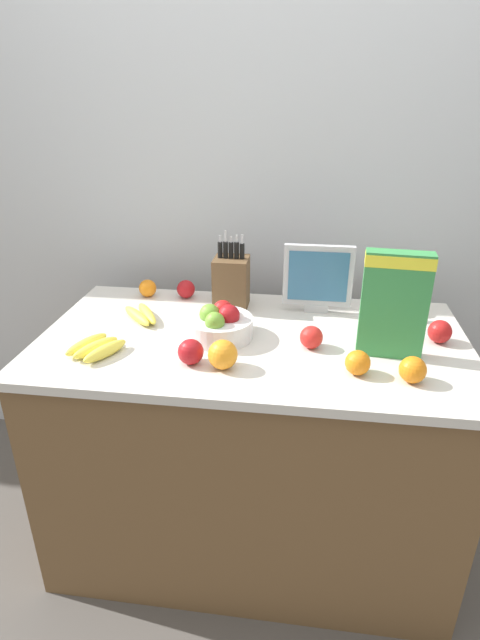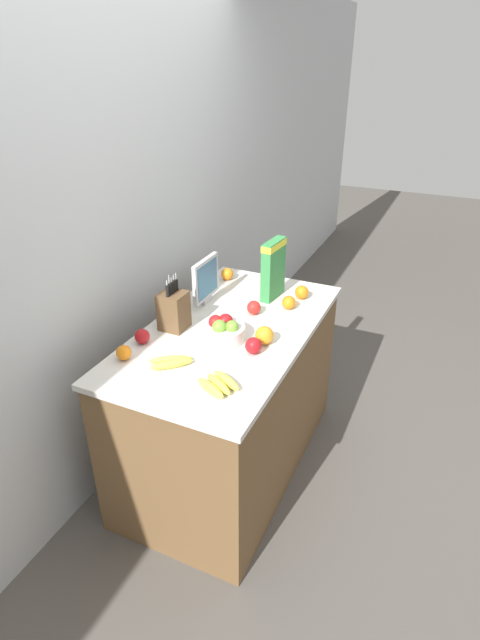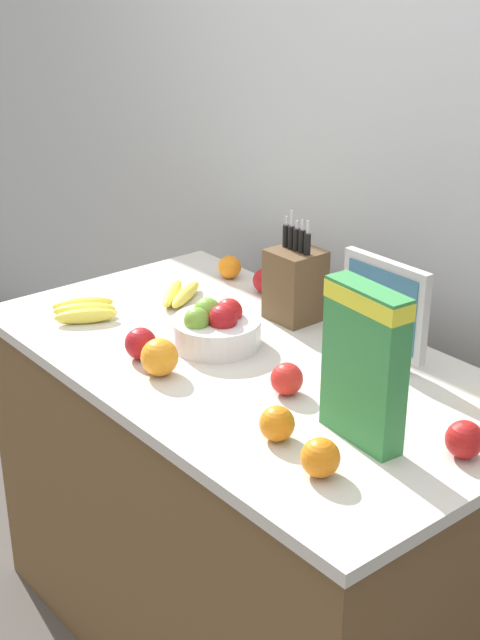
{
  "view_description": "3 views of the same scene",
  "coord_description": "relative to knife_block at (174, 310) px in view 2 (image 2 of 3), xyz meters",
  "views": [
    {
      "loc": [
        0.16,
        -1.5,
        1.65
      ],
      "look_at": [
        -0.05,
        0.01,
        0.95
      ],
      "focal_mm": 28.0,
      "sensor_mm": 36.0,
      "label": 1
    },
    {
      "loc": [
        -1.97,
        -0.97,
        2.13
      ],
      "look_at": [
        0.01,
        -0.06,
        0.95
      ],
      "focal_mm": 28.0,
      "sensor_mm": 36.0,
      "label": 2
    },
    {
      "loc": [
        1.5,
        -1.26,
        1.85
      ],
      "look_at": [
        -0.03,
        -0.01,
        0.99
      ],
      "focal_mm": 50.0,
      "sensor_mm": 36.0,
      "label": 3
    }
  ],
  "objects": [
    {
      "name": "small_monitor",
      "position": [
        0.32,
        -0.01,
        0.04
      ],
      "size": [
        0.25,
        0.03,
        0.26
      ],
      "color": "#B7B7BC",
      "rests_on": "counter"
    },
    {
      "name": "apple_near_bananas",
      "position": [
        0.72,
        -0.21,
        -0.06
      ],
      "size": [
        0.08,
        0.08,
        0.08
      ],
      "primitive_type": "sphere",
      "color": "red",
      "rests_on": "counter"
    },
    {
      "name": "orange_front_right",
      "position": [
        0.44,
        -0.45,
        -0.06
      ],
      "size": [
        0.07,
        0.07,
        0.07
      ],
      "primitive_type": "sphere",
      "color": "orange",
      "rests_on": "counter"
    },
    {
      "name": "apple_rightmost",
      "position": [
        0.31,
        -0.3,
        -0.06
      ],
      "size": [
        0.07,
        0.07,
        0.07
      ],
      "primitive_type": "sphere",
      "color": "red",
      "rests_on": "counter"
    },
    {
      "name": "orange_back_center",
      "position": [
        0.59,
        -0.47,
        -0.06
      ],
      "size": [
        0.08,
        0.08,
        0.08
      ],
      "primitive_type": "sphere",
      "color": "orange",
      "rests_on": "counter"
    },
    {
      "name": "orange_near_bowl",
      "position": [
        0.05,
        -0.47,
        -0.06
      ],
      "size": [
        0.09,
        0.09,
        0.09
      ],
      "primitive_type": "sphere",
      "color": "orange",
      "rests_on": "counter"
    },
    {
      "name": "apple_middle",
      "position": [
        -0.05,
        -0.46,
        -0.06
      ],
      "size": [
        0.08,
        0.08,
        0.08
      ],
      "primitive_type": "sphere",
      "color": "#A31419",
      "rests_on": "counter"
    },
    {
      "name": "knife_block",
      "position": [
        0.0,
        0.0,
        0.0
      ],
      "size": [
        0.13,
        0.13,
        0.3
      ],
      "color": "brown",
      "rests_on": "counter"
    },
    {
      "name": "cereal_box",
      "position": [
        0.54,
        -0.32,
        0.08
      ],
      "size": [
        0.2,
        0.08,
        0.33
      ],
      "rotation": [
        0.0,
        0.0,
        -0.09
      ],
      "color": "#338442",
      "rests_on": "counter"
    },
    {
      "name": "banana_bunch_left",
      "position": [
        -0.37,
        -0.43,
        -0.08
      ],
      "size": [
        0.19,
        0.2,
        0.04
      ],
      "rotation": [
        0.0,
        0.0,
        4.28
      ],
      "color": "yellow",
      "rests_on": "counter"
    },
    {
      "name": "orange_mid_right",
      "position": [
        -0.35,
        0.05,
        -0.07
      ],
      "size": [
        0.07,
        0.07,
        0.07
      ],
      "primitive_type": "sphere",
      "color": "orange",
      "rests_on": "counter"
    },
    {
      "name": "wall_back",
      "position": [
        0.11,
        0.35,
        0.31
      ],
      "size": [
        9.0,
        0.06,
        2.6
      ],
      "color": "silver",
      "rests_on": "ground_plane"
    },
    {
      "name": "ground_plane",
      "position": [
        0.11,
        -0.25,
        -0.99
      ],
      "size": [
        14.0,
        14.0,
        0.0
      ],
      "primitive_type": "plane",
      "color": "#514C47"
    },
    {
      "name": "orange_front_center",
      "position": [
        0.65,
        0.02,
        -0.06
      ],
      "size": [
        0.07,
        0.07,
        0.07
      ],
      "primitive_type": "sphere",
      "color": "orange",
      "rests_on": "counter"
    },
    {
      "name": "counter",
      "position": [
        0.11,
        -0.25,
        -0.55
      ],
      "size": [
        1.43,
        0.78,
        0.89
      ],
      "color": "brown",
      "rests_on": "ground_plane"
    },
    {
      "name": "apple_front",
      "position": [
        -0.19,
        0.06,
        -0.06
      ],
      "size": [
        0.07,
        0.07,
        0.07
      ],
      "primitive_type": "sphere",
      "color": "#A31419",
      "rests_on": "counter"
    },
    {
      "name": "fruit_bowl",
      "position": [
        0.0,
        -0.27,
        -0.05
      ],
      "size": [
        0.22,
        0.22,
        0.12
      ],
      "color": "silver",
      "rests_on": "counter"
    },
    {
      "name": "banana_bunch_right",
      "position": [
        -0.3,
        -0.17,
        -0.08
      ],
      "size": [
        0.18,
        0.2,
        0.04
      ],
      "rotation": [
        0.0,
        0.0,
        5.41
      ],
      "color": "yellow",
      "rests_on": "counter"
    }
  ]
}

